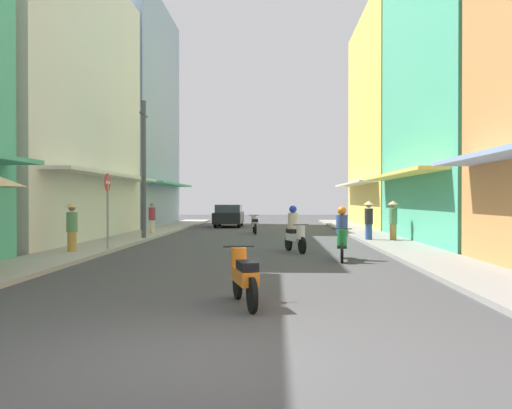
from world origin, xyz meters
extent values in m
plane|color=#424244|center=(0.00, 15.32, 0.00)|extent=(85.02, 85.02, 0.00)
cube|color=#ADA89E|center=(-5.51, 15.32, 0.06)|extent=(2.04, 46.64, 0.12)
cube|color=gray|center=(5.51, 15.32, 0.06)|extent=(2.04, 46.64, 0.12)
cube|color=silver|center=(-9.53, 16.92, 6.04)|extent=(6.00, 13.47, 12.09)
cube|color=silver|center=(-6.03, 16.92, 2.80)|extent=(1.10, 12.12, 0.12)
cube|color=#8CA5CC|center=(-9.53, 29.99, 7.45)|extent=(6.00, 11.58, 14.90)
cube|color=#4CB28C|center=(-6.03, 29.99, 2.80)|extent=(1.10, 10.42, 0.12)
cube|color=#4CB28C|center=(9.53, 16.65, 6.51)|extent=(6.00, 11.73, 13.02)
cube|color=#EFD159|center=(6.03, 16.65, 2.80)|extent=(1.10, 10.56, 0.12)
cube|color=#EFD159|center=(9.53, 29.27, 6.88)|extent=(6.00, 12.85, 13.76)
cube|color=silver|center=(6.03, 29.27, 2.80)|extent=(1.10, 11.57, 0.12)
cylinder|color=black|center=(2.82, 9.26, 0.28)|extent=(0.14, 0.57, 0.56)
cylinder|color=black|center=(2.97, 10.50, 0.28)|extent=(0.14, 0.57, 0.56)
cube|color=#197233|center=(2.90, 9.93, 0.50)|extent=(0.39, 1.03, 0.24)
cube|color=black|center=(2.92, 10.13, 0.70)|extent=(0.34, 0.59, 0.14)
cylinder|color=#197233|center=(2.84, 9.39, 0.70)|extent=(0.28, 0.28, 0.45)
cylinder|color=black|center=(2.84, 9.39, 0.95)|extent=(0.55, 0.09, 0.03)
cylinder|color=#334C8C|center=(2.92, 10.08, 1.05)|extent=(0.34, 0.34, 0.55)
sphere|color=orange|center=(2.92, 10.08, 1.45)|extent=(0.26, 0.26, 0.26)
cylinder|color=black|center=(-0.21, 22.88, 0.28)|extent=(0.14, 0.57, 0.56)
cylinder|color=black|center=(-0.07, 21.64, 0.28)|extent=(0.14, 0.57, 0.56)
cube|color=#B2B2B7|center=(-0.13, 22.21, 0.50)|extent=(0.39, 1.03, 0.24)
cube|color=black|center=(-0.11, 22.01, 0.70)|extent=(0.34, 0.59, 0.14)
cylinder|color=#B2B2B7|center=(-0.19, 22.76, 0.70)|extent=(0.28, 0.28, 0.45)
cylinder|color=black|center=(-0.19, 22.76, 0.95)|extent=(0.55, 0.09, 0.03)
cylinder|color=black|center=(0.28, 3.70, 0.28)|extent=(0.22, 0.56, 0.56)
cylinder|color=black|center=(0.60, 2.49, 0.28)|extent=(0.22, 0.56, 0.56)
cube|color=orange|center=(0.45, 3.05, 0.50)|extent=(0.52, 1.04, 0.24)
cube|color=black|center=(0.50, 2.85, 0.70)|extent=(0.41, 0.61, 0.14)
cylinder|color=orange|center=(0.31, 3.58, 0.70)|extent=(0.28, 0.28, 0.45)
cylinder|color=black|center=(0.31, 3.58, 0.95)|extent=(0.54, 0.17, 0.03)
cylinder|color=black|center=(1.83, 11.72, 0.28)|extent=(0.26, 0.55, 0.56)
cylinder|color=black|center=(1.41, 12.90, 0.28)|extent=(0.26, 0.55, 0.56)
cube|color=silver|center=(1.60, 12.35, 0.50)|extent=(0.60, 1.04, 0.24)
cube|color=black|center=(1.54, 12.54, 0.70)|extent=(0.45, 0.62, 0.14)
cylinder|color=silver|center=(1.78, 11.83, 0.70)|extent=(0.28, 0.28, 0.45)
cylinder|color=black|center=(1.78, 11.83, 0.95)|extent=(0.53, 0.21, 0.03)
cylinder|color=beige|center=(1.55, 12.50, 1.05)|extent=(0.34, 0.34, 0.55)
sphere|color=#1E38B7|center=(1.55, 12.50, 1.45)|extent=(0.26, 0.26, 0.26)
cube|color=black|center=(-2.10, 29.26, 0.60)|extent=(1.76, 4.10, 0.70)
cube|color=#333D47|center=(-2.10, 29.11, 1.15)|extent=(1.60, 2.10, 0.60)
cylinder|color=black|center=(-2.85, 30.51, 0.32)|extent=(0.18, 0.64, 0.64)
cylinder|color=black|center=(-1.35, 30.51, 0.32)|extent=(0.18, 0.64, 0.64)
cylinder|color=black|center=(-2.85, 28.01, 0.32)|extent=(0.18, 0.64, 0.64)
cylinder|color=black|center=(-1.35, 28.01, 0.32)|extent=(0.18, 0.64, 0.64)
cylinder|color=#BF8C3F|center=(-5.54, 11.07, 0.37)|extent=(0.28, 0.28, 0.74)
cylinder|color=#598C59|center=(-5.54, 11.07, 1.06)|extent=(0.34, 0.34, 0.63)
sphere|color=#9E7256|center=(-5.54, 11.07, 1.51)|extent=(0.22, 0.22, 0.22)
cone|color=#D1B77A|center=(-5.54, 11.07, 1.61)|extent=(0.44, 0.44, 0.16)
cylinder|color=#BF8C3F|center=(5.80, 16.52, 0.38)|extent=(0.28, 0.28, 0.77)
cylinder|color=#598C59|center=(5.80, 16.52, 1.09)|extent=(0.34, 0.34, 0.65)
sphere|color=tan|center=(5.80, 16.52, 1.56)|extent=(0.22, 0.22, 0.22)
cone|color=#D1B77A|center=(5.80, 16.52, 1.66)|extent=(0.44, 0.44, 0.16)
cylinder|color=beige|center=(-5.18, 20.66, 0.38)|extent=(0.28, 0.28, 0.75)
cylinder|color=#99333F|center=(-5.18, 20.66, 1.07)|extent=(0.34, 0.34, 0.64)
sphere|color=#9E7256|center=(-5.18, 20.66, 1.53)|extent=(0.22, 0.22, 0.22)
cylinder|color=#334C8C|center=(4.82, 16.57, 0.38)|extent=(0.28, 0.28, 0.76)
cylinder|color=#262628|center=(4.82, 16.57, 1.09)|extent=(0.34, 0.34, 0.64)
sphere|color=tan|center=(4.82, 16.57, 1.55)|extent=(0.22, 0.22, 0.22)
cone|color=#D1B77A|center=(4.82, 16.57, 1.65)|extent=(0.44, 0.44, 0.16)
cylinder|color=#4C4C4F|center=(-4.74, 17.22, 3.02)|extent=(0.20, 0.20, 6.05)
cylinder|color=#3F382D|center=(-4.74, 17.22, 5.45)|extent=(0.08, 1.20, 0.08)
cylinder|color=gray|center=(-4.64, 11.88, 1.30)|extent=(0.07, 0.07, 2.60)
cylinder|color=red|center=(-4.64, 11.88, 2.35)|extent=(0.02, 0.60, 0.60)
cube|color=white|center=(-4.64, 11.88, 2.35)|extent=(0.03, 0.40, 0.10)
camera|label=1|loc=(0.96, -5.91, 1.77)|focal=37.90mm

